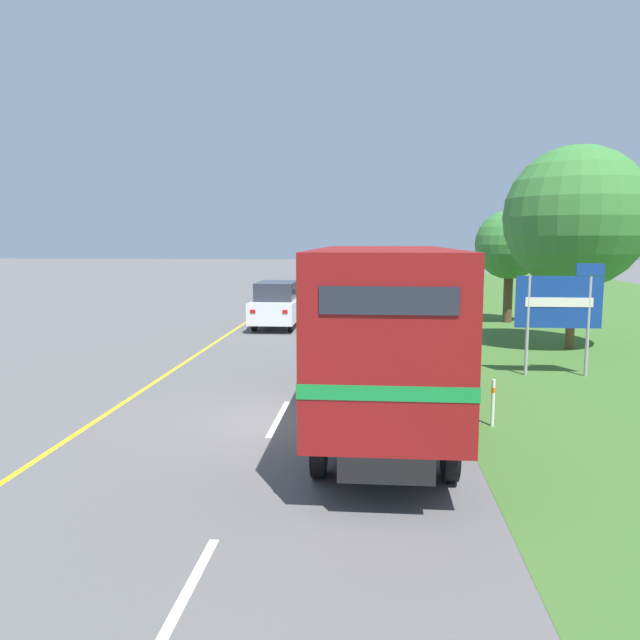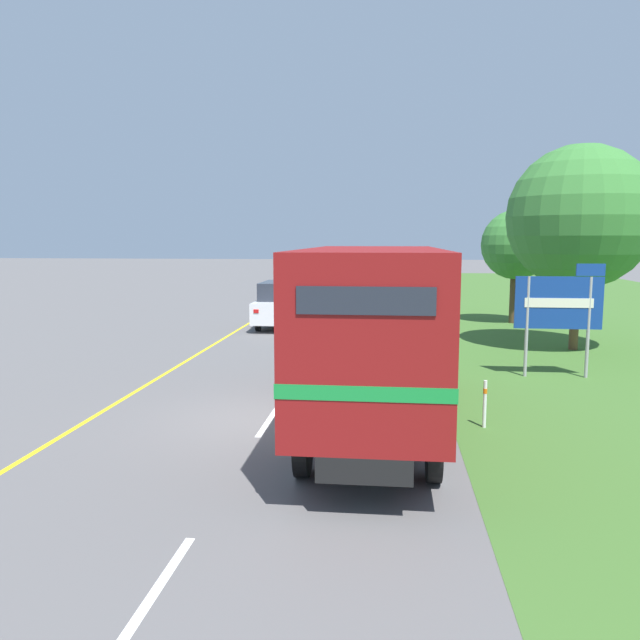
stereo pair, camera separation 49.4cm
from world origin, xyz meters
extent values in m
plane|color=#5B5959|center=(0.00, 0.00, 0.00)|extent=(200.00, 200.00, 0.00)
cube|color=#3D6628|center=(13.70, 19.56, 0.00)|extent=(20.00, 73.63, 0.01)
cube|color=yellow|center=(-3.70, 19.56, 0.00)|extent=(0.12, 73.63, 0.01)
cube|color=white|center=(0.00, -6.42, 0.00)|extent=(0.12, 2.60, 0.01)
cube|color=white|center=(0.00, 0.18, 0.00)|extent=(0.12, 2.60, 0.01)
cube|color=white|center=(0.00, 6.78, 0.00)|extent=(0.12, 2.60, 0.01)
cube|color=white|center=(0.00, 13.38, 0.00)|extent=(0.12, 2.60, 0.01)
cube|color=white|center=(0.00, 19.98, 0.00)|extent=(0.12, 2.60, 0.01)
cube|color=white|center=(0.00, 26.58, 0.00)|extent=(0.12, 2.60, 0.01)
cylinder|color=black|center=(1.11, 3.74, 0.50)|extent=(0.22, 1.00, 1.00)
cylinder|color=black|center=(3.13, 3.74, 0.50)|extent=(0.22, 1.00, 1.00)
cylinder|color=black|center=(1.11, -2.90, 0.50)|extent=(0.22, 1.00, 1.00)
cylinder|color=black|center=(3.13, -2.90, 0.50)|extent=(0.22, 1.00, 1.00)
cube|color=black|center=(2.12, 0.00, 0.68)|extent=(1.29, 8.84, 0.36)
cube|color=maroon|center=(2.12, -1.05, 2.20)|extent=(2.35, 6.74, 2.67)
cube|color=#198C38|center=(2.12, -1.05, 1.73)|extent=(2.37, 6.76, 0.20)
cube|color=#232833|center=(2.12, -4.43, 2.93)|extent=(1.76, 0.03, 0.36)
cube|color=maroon|center=(2.12, 3.37, 1.81)|extent=(2.25, 2.10, 1.90)
cube|color=#283342|center=(2.12, 4.43, 2.05)|extent=(1.99, 0.03, 0.85)
cylinder|color=black|center=(-2.81, 14.98, 0.33)|extent=(0.16, 0.66, 0.66)
cylinder|color=black|center=(-1.33, 14.98, 0.33)|extent=(0.16, 0.66, 0.66)
cylinder|color=black|center=(-2.81, 12.20, 0.33)|extent=(0.16, 0.66, 0.66)
cylinder|color=black|center=(-1.33, 12.20, 0.33)|extent=(0.16, 0.66, 0.66)
cube|color=white|center=(-2.07, 13.59, 0.76)|extent=(1.80, 4.50, 0.86)
cube|color=#282D38|center=(-2.07, 13.41, 1.55)|extent=(1.55, 2.47, 0.73)
cube|color=red|center=(-2.70, 11.33, 0.91)|extent=(0.20, 0.03, 0.14)
cube|color=red|center=(-1.44, 11.33, 0.91)|extent=(0.20, 0.03, 0.14)
cylinder|color=black|center=(0.95, 31.99, 0.33)|extent=(0.16, 0.66, 0.66)
cylinder|color=black|center=(2.42, 31.99, 0.33)|extent=(0.16, 0.66, 0.66)
cylinder|color=black|center=(0.95, 29.25, 0.33)|extent=(0.16, 0.66, 0.66)
cylinder|color=black|center=(2.42, 29.25, 0.33)|extent=(0.16, 0.66, 0.66)
cube|color=black|center=(1.68, 30.62, 0.79)|extent=(1.80, 4.41, 0.92)
cube|color=#282D38|center=(1.68, 30.45, 1.65)|extent=(1.55, 2.42, 0.79)
cube|color=red|center=(1.05, 28.41, 0.95)|extent=(0.20, 0.03, 0.14)
cube|color=red|center=(2.31, 28.41, 0.95)|extent=(0.20, 0.03, 0.14)
cylinder|color=black|center=(-2.72, 47.69, 0.33)|extent=(0.16, 0.66, 0.66)
cylinder|color=black|center=(-1.24, 47.69, 0.33)|extent=(0.16, 0.66, 0.66)
cylinder|color=black|center=(-2.72, 45.07, 0.33)|extent=(0.16, 0.66, 0.66)
cylinder|color=black|center=(-1.24, 45.07, 0.33)|extent=(0.16, 0.66, 0.66)
cube|color=#234CAD|center=(-1.98, 46.38, 0.81)|extent=(1.80, 4.23, 0.96)
cube|color=#282D38|center=(-1.98, 46.21, 1.69)|extent=(1.55, 2.33, 0.81)
cube|color=red|center=(-2.61, 44.25, 0.98)|extent=(0.20, 0.03, 0.14)
cube|color=red|center=(-1.35, 44.25, 0.98)|extent=(0.20, 0.03, 0.14)
cylinder|color=#9E9EA3|center=(6.11, 4.82, 1.36)|extent=(0.09, 0.09, 2.71)
cylinder|color=#9E9EA3|center=(7.69, 4.82, 1.36)|extent=(0.09, 0.09, 2.71)
cube|color=navy|center=(6.90, 4.82, 2.01)|extent=(2.27, 0.06, 1.40)
cube|color=navy|center=(7.67, 4.82, 2.89)|extent=(0.73, 0.06, 0.32)
cube|color=silver|center=(6.90, 4.79, 2.01)|extent=(1.77, 0.02, 0.25)
cylinder|color=brown|center=(8.59, 9.22, 1.26)|extent=(0.30, 0.30, 2.52)
sphere|color=#387A33|center=(8.59, 9.22, 4.40)|extent=(4.71, 4.71, 4.71)
cylinder|color=#4C3823|center=(7.90, 15.87, 1.12)|extent=(0.40, 0.40, 2.24)
sphere|color=#387A33|center=(7.90, 15.87, 3.45)|extent=(3.03, 3.03, 3.03)
cylinder|color=white|center=(4.32, -0.02, 0.47)|extent=(0.07, 0.07, 0.95)
cylinder|color=orange|center=(4.32, -0.02, 0.74)|extent=(0.08, 0.08, 0.10)
camera|label=1|loc=(1.92, -12.28, 3.71)|focal=35.00mm
camera|label=2|loc=(2.41, -12.23, 3.71)|focal=35.00mm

